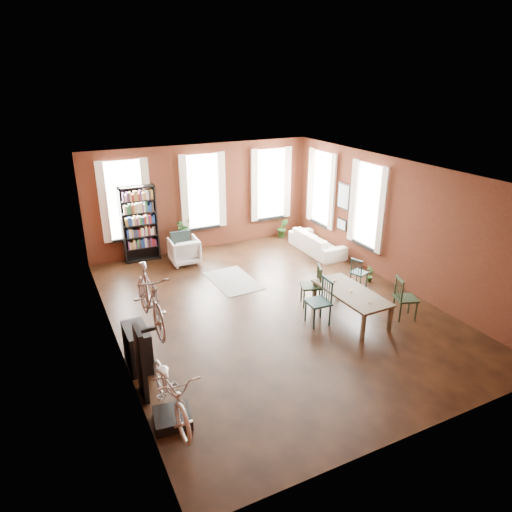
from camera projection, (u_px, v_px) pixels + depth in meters
room at (270, 212)px, 10.47m from camera, size 9.00×9.04×3.22m
dining_table at (350, 305)px, 10.13m from camera, size 0.90×1.91×0.64m
dining_chair_a at (318, 302)px, 9.83m from camera, size 0.51×0.51×1.03m
dining_chair_b at (311, 286)px, 10.66m from camera, size 0.58×0.58×0.97m
dining_chair_c at (406, 298)px, 10.06m from camera, size 0.57×0.57×0.97m
dining_chair_d at (359, 273)px, 11.58m from camera, size 0.47×0.47×0.79m
bookshelf at (140, 224)px, 13.01m from camera, size 1.00×0.32×2.20m
white_armchair at (184, 250)px, 13.04m from camera, size 0.83×0.78×0.82m
cream_sofa at (317, 239)px, 13.87m from camera, size 0.61×2.08×0.81m
striped_rug at (233, 281)px, 12.05m from camera, size 1.13×1.74×0.01m
bike_trainer at (172, 418)px, 7.14m from camera, size 0.64×0.64×0.16m
bike_wall_rack at (141, 363)px, 7.52m from camera, size 0.16×0.60×1.30m
console_table at (138, 347)px, 8.41m from camera, size 0.40×0.80×0.80m
plant_stand at (185, 245)px, 13.65m from camera, size 0.41×0.41×0.65m
plant_by_sofa at (283, 233)px, 15.19m from camera, size 0.60×0.76×0.30m
plant_small at (369, 279)px, 11.98m from camera, size 0.45×0.51×0.16m
bicycle_floor at (169, 367)px, 6.75m from camera, size 0.64×0.95×1.79m
bicycle_hung at (148, 279)px, 7.07m from camera, size 0.47×1.00×1.66m
plant_on_stand at (183, 228)px, 13.47m from camera, size 0.61×0.64×0.40m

